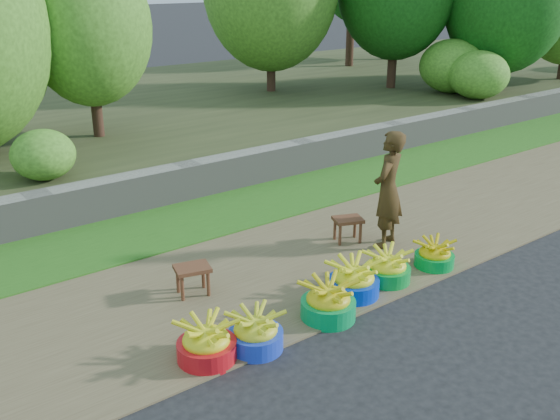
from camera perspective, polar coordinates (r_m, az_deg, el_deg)
ground_plane at (r=6.64m, az=9.48°, el=-8.58°), size 120.00×120.00×0.00m
dirt_shoulder at (r=7.44m, az=2.53°, el=-4.82°), size 80.00×2.50×0.02m
grass_verge at (r=8.93m, az=-5.65°, el=-0.28°), size 80.00×1.50×0.04m
retaining_wall at (r=9.54m, az=-8.40°, el=2.62°), size 80.00×0.35×0.55m
earth_bank at (r=13.91m, az=-18.38°, el=7.49°), size 80.00×10.00×0.50m
vegetation at (r=13.13m, az=-3.43°, el=18.20°), size 31.57×8.35×4.46m
basin_a at (r=5.66m, az=-6.74°, el=-11.99°), size 0.53×0.53×0.40m
basin_b at (r=5.79m, az=-2.24°, el=-11.12°), size 0.51×0.51×0.38m
basin_c at (r=6.25m, az=4.43°, el=-8.37°), size 0.55×0.55×0.41m
basin_d at (r=6.68m, az=6.73°, el=-6.41°), size 0.55×0.55×0.41m
basin_e at (r=7.03m, az=9.80°, el=-5.25°), size 0.52×0.52×0.38m
basin_f at (r=7.49m, az=13.94°, el=-4.04°), size 0.46×0.46×0.34m
stool_left at (r=6.67m, az=-8.01°, el=-5.65°), size 0.43×0.36×0.32m
stool_right at (r=7.93m, az=6.22°, el=-1.17°), size 0.43×0.39×0.32m
vendor_woman at (r=7.72m, az=9.85°, el=1.85°), size 0.63×0.54×1.47m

